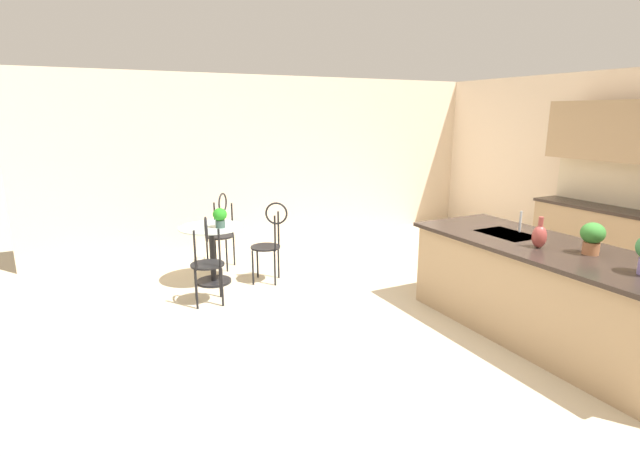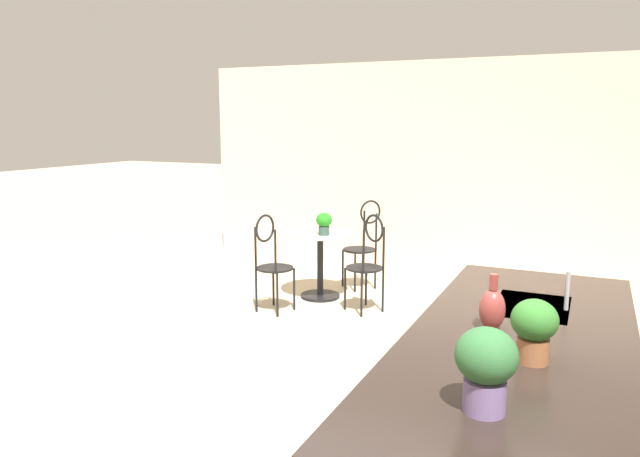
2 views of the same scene
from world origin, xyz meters
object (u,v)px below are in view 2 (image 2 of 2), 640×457
object	(u,v)px
bistro_table	(320,258)
chair_near_window	(363,240)
chair_by_island	(271,258)
potted_plant_counter_far	(486,364)
potted_plant_on_table	(324,222)
vase_on_counter	(492,309)
potted_plant_counter_near	(534,327)
chair_toward_desk	(368,258)

from	to	relation	value
bistro_table	chair_near_window	bearing A→B (deg)	154.52
chair_by_island	potted_plant_counter_far	size ratio (longest dim) A/B	3.30
chair_by_island	potted_plant_on_table	distance (m)	0.75
potted_plant_on_table	vase_on_counter	world-z (taller)	vase_on_counter
vase_on_counter	potted_plant_counter_near	bearing A→B (deg)	33.15
vase_on_counter	chair_by_island	bearing A→B (deg)	-131.42
bistro_table	chair_near_window	size ratio (longest dim) A/B	0.77
bistro_table	potted_plant_on_table	xyz separation A→B (m)	(0.10, 0.09, 0.43)
bistro_table	potted_plant_counter_far	bearing A→B (deg)	32.20
potted_plant_counter_near	chair_by_island	bearing A→B (deg)	-133.11
potted_plant_counter_near	bistro_table	bearing A→B (deg)	-142.41
chair_near_window	chair_toward_desk	size ratio (longest dim) A/B	1.00
bistro_table	potted_plant_counter_far	world-z (taller)	potted_plant_counter_far
chair_near_window	potted_plant_on_table	bearing A→B (deg)	-15.32
bistro_table	chair_by_island	size ratio (longest dim) A/B	0.77
chair_near_window	potted_plant_counter_far	bearing A→B (deg)	25.64
vase_on_counter	chair_toward_desk	bearing A→B (deg)	-148.36
chair_by_island	bistro_table	bearing A→B (deg)	162.11
potted_plant_on_table	potted_plant_counter_far	xyz separation A→B (m)	(3.73, 2.32, 0.22)
chair_near_window	vase_on_counter	size ratio (longest dim) A/B	3.62
chair_by_island	potted_plant_counter_far	bearing A→B (deg)	40.17
vase_on_counter	potted_plant_on_table	bearing A→B (deg)	-142.05
bistro_table	vase_on_counter	distance (m)	3.77
chair_near_window	potted_plant_counter_near	bearing A→B (deg)	29.99
chair_by_island	chair_near_window	bearing A→B (deg)	158.52
chair_toward_desk	potted_plant_on_table	size ratio (longest dim) A/B	4.27
potted_plant_counter_near	potted_plant_on_table	bearing A→B (deg)	-142.55
potted_plant_counter_far	chair_by_island	bearing A→B (deg)	-139.83
chair_by_island	vase_on_counter	bearing A→B (deg)	48.58
potted_plant_on_table	vase_on_counter	size ratio (longest dim) A/B	0.85
chair_toward_desk	potted_plant_counter_near	world-z (taller)	potted_plant_counter_near
potted_plant_on_table	potted_plant_counter_near	world-z (taller)	potted_plant_counter_near
potted_plant_on_table	potted_plant_counter_near	distance (m)	4.01
chair_by_island	potted_plant_counter_far	xyz separation A→B (m)	(3.13, 2.64, 0.53)
chair_toward_desk	vase_on_counter	world-z (taller)	vase_on_counter
chair_near_window	potted_plant_counter_far	xyz separation A→B (m)	(4.43, 2.13, 0.53)
potted_plant_counter_far	vase_on_counter	bearing A→B (deg)	-172.71
chair_near_window	chair_toward_desk	xyz separation A→B (m)	(0.89, 0.38, 0.00)
potted_plant_on_table	vase_on_counter	distance (m)	3.59
chair_near_window	potted_plant_counter_far	distance (m)	4.94
chair_by_island	potted_plant_on_table	world-z (taller)	chair_by_island
bistro_table	chair_by_island	distance (m)	0.75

